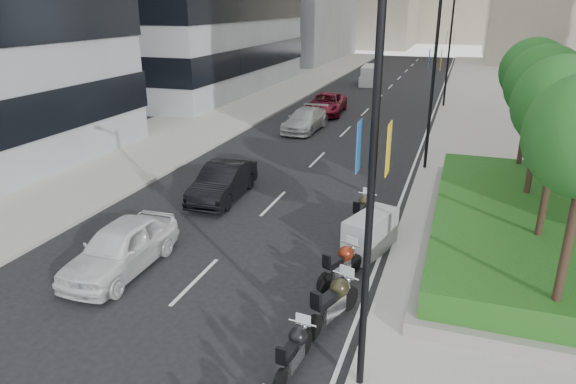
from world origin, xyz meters
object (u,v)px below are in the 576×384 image
at_px(lamp_post_1, 431,71).
at_px(motorcycle_5, 370,234).
at_px(car_b, 223,182).
at_px(motorcycle_2, 294,351).
at_px(lamp_post_2, 448,44).
at_px(motorcycle_3, 334,301).
at_px(motorcycle_6, 363,210).
at_px(motorcycle_4, 341,264).
at_px(car_d, 326,104).
at_px(delivery_van, 371,76).
at_px(car_a, 121,247).
at_px(lamp_post_0, 364,174).
at_px(car_c, 305,120).

distance_m(lamp_post_1, motorcycle_5, 11.22).
distance_m(lamp_post_1, car_b, 11.51).
bearing_deg(motorcycle_2, lamp_post_2, 2.89).
bearing_deg(motorcycle_3, lamp_post_2, 17.74).
distance_m(lamp_post_2, motorcycle_3, 33.07).
height_order(motorcycle_2, motorcycle_6, motorcycle_6).
xyz_separation_m(motorcycle_6, car_b, (-6.40, 0.85, 0.17)).
distance_m(motorcycle_4, car_d, 25.81).
bearing_deg(car_b, motorcycle_2, -59.42).
bearing_deg(lamp_post_2, motorcycle_6, -93.43).
relative_size(lamp_post_1, motorcycle_4, 4.29).
bearing_deg(motorcycle_6, lamp_post_1, -3.60).
relative_size(motorcycle_3, motorcycle_4, 1.13).
bearing_deg(lamp_post_1, motorcycle_3, -93.97).
xyz_separation_m(motorcycle_2, delivery_van, (-6.43, 45.48, 0.36)).
distance_m(motorcycle_3, motorcycle_5, 4.46).
height_order(motorcycle_2, car_a, car_a).
xyz_separation_m(lamp_post_1, car_a, (-8.21, -14.11, -4.26)).
height_order(car_d, delivery_van, delivery_van).
height_order(motorcycle_6, delivery_van, delivery_van).
xyz_separation_m(lamp_post_2, motorcycle_4, (-1.35, -30.52, -4.48)).
height_order(car_b, car_d, car_d).
xyz_separation_m(motorcycle_3, delivery_van, (-6.82, 43.28, 0.27)).
distance_m(motorcycle_2, car_a, 7.37).
distance_m(lamp_post_0, motorcycle_4, 6.48).
relative_size(lamp_post_2, motorcycle_3, 3.82).
relative_size(lamp_post_0, car_c, 1.78).
height_order(motorcycle_2, car_b, car_b).
bearing_deg(car_c, car_b, -85.86).
bearing_deg(car_b, motorcycle_3, -50.80).
height_order(motorcycle_2, motorcycle_4, motorcycle_4).
xyz_separation_m(motorcycle_6, car_c, (-6.77, 14.40, 0.13)).
relative_size(lamp_post_0, motorcycle_5, 3.56).
bearing_deg(motorcycle_5, car_b, 84.68).
height_order(lamp_post_2, motorcycle_2, lamp_post_2).
bearing_deg(car_a, lamp_post_0, -20.15).
bearing_deg(car_d, lamp_post_0, -78.94).
height_order(lamp_post_1, lamp_post_2, same).
bearing_deg(car_b, lamp_post_0, -54.21).
bearing_deg(car_c, motorcycle_3, -68.38).
height_order(lamp_post_0, car_b, lamp_post_0).
bearing_deg(car_a, car_b, 87.17).
bearing_deg(car_b, car_c, 88.47).
xyz_separation_m(lamp_post_0, car_a, (-8.21, 2.89, -4.26)).
relative_size(motorcycle_6, car_b, 0.48).
distance_m(motorcycle_2, car_d, 30.09).
bearing_deg(car_d, car_a, -94.52).
relative_size(motorcycle_6, car_a, 0.48).
bearing_deg(car_b, motorcycle_5, -27.15).
relative_size(lamp_post_2, car_c, 1.78).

